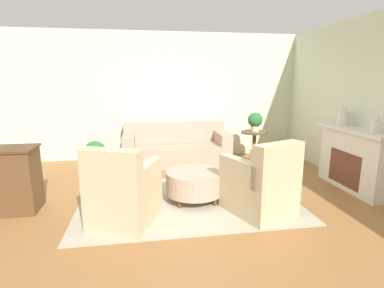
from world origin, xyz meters
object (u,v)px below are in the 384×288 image
(armchair_right, at_px, (261,186))
(side_table, at_px, (254,141))
(ottoman_table, at_px, (194,182))
(potted_plant_on_side_table, at_px, (255,121))
(vase_mantel_far, at_px, (376,126))
(vase_mantel_near, at_px, (343,118))
(potted_plant_floor, at_px, (95,155))
(armchair_left, at_px, (123,194))
(couch, at_px, (176,149))

(armchair_right, height_order, side_table, armchair_right)
(armchair_right, xyz_separation_m, ottoman_table, (-0.80, 0.59, -0.10))
(armchair_right, height_order, potted_plant_on_side_table, potted_plant_on_side_table)
(armchair_right, bearing_deg, vase_mantel_far, 8.06)
(ottoman_table, relative_size, potted_plant_on_side_table, 2.06)
(vase_mantel_near, distance_m, potted_plant_on_side_table, 1.79)
(armchair_right, height_order, ottoman_table, armchair_right)
(side_table, bearing_deg, armchair_right, -108.82)
(side_table, distance_m, vase_mantel_far, 2.51)
(vase_mantel_far, distance_m, potted_plant_floor, 4.88)
(armchair_left, height_order, armchair_right, same)
(vase_mantel_near, bearing_deg, side_table, 124.36)
(ottoman_table, relative_size, side_table, 1.25)
(couch, height_order, armchair_right, armchair_right)
(vase_mantel_far, height_order, potted_plant_floor, vase_mantel_far)
(armchair_right, distance_m, vase_mantel_near, 2.23)
(potted_plant_on_side_table, bearing_deg, side_table, 0.00)
(couch, bearing_deg, potted_plant_floor, -169.07)
(armchair_right, relative_size, ottoman_table, 1.23)
(vase_mantel_near, relative_size, potted_plant_on_side_table, 0.77)
(vase_mantel_near, bearing_deg, ottoman_table, -170.86)
(side_table, bearing_deg, couch, 171.91)
(ottoman_table, bearing_deg, vase_mantel_far, -7.03)
(ottoman_table, distance_m, vase_mantel_near, 2.81)
(potted_plant_on_side_table, bearing_deg, vase_mantel_near, -55.64)
(potted_plant_on_side_table, height_order, potted_plant_floor, potted_plant_on_side_table)
(vase_mantel_far, bearing_deg, side_table, 114.31)
(ottoman_table, bearing_deg, vase_mantel_near, 9.14)
(vase_mantel_far, relative_size, potted_plant_on_side_table, 0.59)
(ottoman_table, height_order, vase_mantel_near, vase_mantel_near)
(armchair_left, height_order, potted_plant_on_side_table, potted_plant_on_side_table)
(armchair_right, distance_m, potted_plant_on_side_table, 2.66)
(side_table, bearing_deg, vase_mantel_near, -55.64)
(vase_mantel_far, xyz_separation_m, potted_plant_floor, (-4.32, 2.13, -0.78))
(armchair_right, bearing_deg, armchair_left, 180.00)
(potted_plant_on_side_table, bearing_deg, potted_plant_floor, -178.62)
(armchair_left, xyz_separation_m, ottoman_table, (1.00, 0.59, -0.10))
(side_table, xyz_separation_m, potted_plant_floor, (-3.32, -0.08, -0.14))
(couch, relative_size, armchair_right, 2.14)
(vase_mantel_far, bearing_deg, vase_mantel_near, 90.00)
(armchair_left, distance_m, potted_plant_floor, 2.49)
(ottoman_table, xyz_separation_m, vase_mantel_far, (2.64, -0.33, 0.82))
(side_table, xyz_separation_m, vase_mantel_near, (1.00, -1.46, 0.67))
(armchair_left, relative_size, ottoman_table, 1.23)
(couch, bearing_deg, armchair_left, -109.61)
(ottoman_table, bearing_deg, potted_plant_on_side_table, 48.95)
(side_table, height_order, vase_mantel_far, vase_mantel_far)
(armchair_left, height_order, vase_mantel_near, vase_mantel_near)
(couch, relative_size, vase_mantel_far, 9.20)
(armchair_left, bearing_deg, potted_plant_on_side_table, 43.13)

